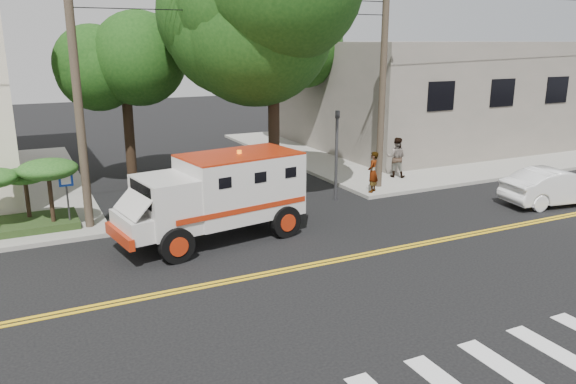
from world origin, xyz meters
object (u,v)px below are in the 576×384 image
armored_truck (219,193)px  parked_sedan (556,187)px  pedestrian_a (373,172)px  pedestrian_b (396,157)px

armored_truck → parked_sedan: (13.13, -2.00, -0.84)m
armored_truck → pedestrian_a: (7.42, 2.23, -0.55)m
armored_truck → pedestrian_a: size_ratio=3.69×
pedestrian_b → parked_sedan: bearing=160.5°
armored_truck → pedestrian_a: armored_truck is taller
parked_sedan → pedestrian_b: 6.81m
parked_sedan → pedestrian_a: 7.12m
pedestrian_b → pedestrian_a: bearing=77.4°
pedestrian_b → armored_truck: bearing=64.1°
pedestrian_a → pedestrian_b: bearing=174.8°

